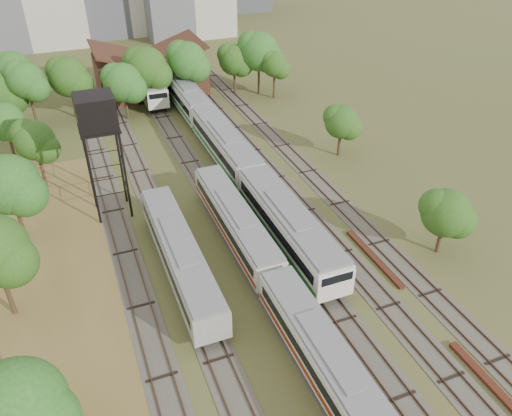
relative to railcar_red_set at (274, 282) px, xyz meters
name	(u,v)px	position (x,y,z in m)	size (l,w,h in m)	color
ground	(342,359)	(2.00, -7.29, -1.79)	(240.00, 240.00, 0.00)	#475123
dry_grass_patch	(63,351)	(-16.00, 0.71, -1.77)	(14.00, 60.00, 0.04)	brown
tracks	(220,189)	(1.33, 17.71, -1.75)	(24.60, 80.00, 0.19)	#4C473D
railcar_red_set	(274,282)	(0.00, 0.00, 0.00)	(2.75, 34.58, 3.39)	black
railcar_green_set	(225,146)	(4.00, 23.40, 0.32)	(3.22, 52.08, 3.99)	black
railcar_rear	(147,83)	(0.00, 48.65, 0.22)	(3.07, 16.08, 3.80)	black
old_grey_coach	(180,255)	(-6.00, 5.82, 0.12)	(2.84, 18.00, 3.51)	black
water_tower	(97,116)	(-9.90, 17.60, 8.54)	(3.55, 3.55, 12.25)	black
rail_pile_near	(498,392)	(10.00, -13.46, -1.65)	(0.58, 8.71, 0.29)	#4F2416
rail_pile_far	(374,258)	(10.20, 1.34, -1.65)	(0.53, 8.42, 0.27)	#4F2416
maintenance_shed	(150,73)	(1.00, 50.69, 1.12)	(16.45, 11.55, 7.58)	#361B13
tree_band_left	(9,167)	(-18.48, 20.87, 3.39)	(8.55, 74.89, 8.78)	#382616
tree_band_far	(159,67)	(1.03, 43.10, 4.23)	(38.03, 8.67, 9.45)	#382616
tree_band_right	(348,128)	(16.96, 18.09, 2.73)	(5.72, 44.51, 7.16)	#382616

